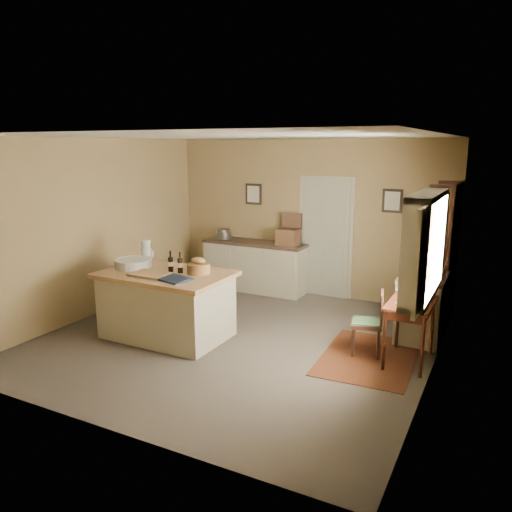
% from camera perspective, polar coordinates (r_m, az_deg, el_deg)
% --- Properties ---
extents(ground, '(5.00, 5.00, 0.00)m').
position_cam_1_polar(ground, '(6.92, -2.04, -9.43)').
color(ground, '#50483D').
rests_on(ground, ground).
extents(wall_back, '(5.00, 0.10, 2.70)m').
position_cam_1_polar(wall_back, '(8.77, 5.89, 4.36)').
color(wall_back, olive).
rests_on(wall_back, ground).
extents(wall_front, '(5.00, 0.10, 2.70)m').
position_cam_1_polar(wall_front, '(4.58, -17.63, -3.73)').
color(wall_front, olive).
rests_on(wall_front, ground).
extents(wall_left, '(0.10, 5.00, 2.70)m').
position_cam_1_polar(wall_left, '(8.04, -17.90, 3.08)').
color(wall_left, olive).
rests_on(wall_left, ground).
extents(wall_right, '(0.10, 5.00, 2.70)m').
position_cam_1_polar(wall_right, '(5.77, 20.10, -0.62)').
color(wall_right, olive).
rests_on(wall_right, ground).
extents(ceiling, '(5.00, 5.00, 0.00)m').
position_cam_1_polar(ceiling, '(6.42, -2.23, 13.54)').
color(ceiling, silver).
rests_on(ceiling, wall_back).
extents(door, '(0.97, 0.06, 2.11)m').
position_cam_1_polar(door, '(8.67, 7.93, 2.24)').
color(door, '#A7A790').
rests_on(door, ground).
extents(framed_prints, '(2.82, 0.02, 0.38)m').
position_cam_1_polar(framed_prints, '(8.64, 7.14, 6.68)').
color(framed_prints, black).
rests_on(framed_prints, ground).
extents(window, '(0.25, 1.99, 1.12)m').
position_cam_1_polar(window, '(5.54, 19.20, 1.05)').
color(window, '#B8B392').
rests_on(window, ground).
extents(work_island, '(1.74, 1.14, 1.20)m').
position_cam_1_polar(work_island, '(6.96, -10.23, -5.26)').
color(work_island, '#B8B392').
rests_on(work_island, ground).
extents(sideboard, '(1.90, 0.54, 1.18)m').
position_cam_1_polar(sideboard, '(9.02, -0.12, -0.97)').
color(sideboard, '#B8B392').
rests_on(sideboard, ground).
extents(rug, '(1.17, 1.65, 0.01)m').
position_cam_1_polar(rug, '(6.49, 12.74, -11.22)').
color(rug, '#4D240F').
rests_on(rug, ground).
extents(writing_desk, '(0.51, 0.83, 0.82)m').
position_cam_1_polar(writing_desk, '(6.27, 17.26, -5.90)').
color(writing_desk, '#3A180E').
rests_on(writing_desk, ground).
extents(desk_chair, '(0.45, 0.45, 0.81)m').
position_cam_1_polar(desk_chair, '(6.45, 12.53, -7.54)').
color(desk_chair, '#331C14').
rests_on(desk_chair, ground).
extents(right_cabinet, '(0.59, 1.06, 0.99)m').
position_cam_1_polar(right_cabinet, '(7.23, 18.50, -5.27)').
color(right_cabinet, '#B8B392').
rests_on(right_cabinet, ground).
extents(shelving_unit, '(0.35, 0.93, 2.07)m').
position_cam_1_polar(shelving_unit, '(7.79, 20.78, 0.21)').
color(shelving_unit, '#331C14').
rests_on(shelving_unit, ground).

